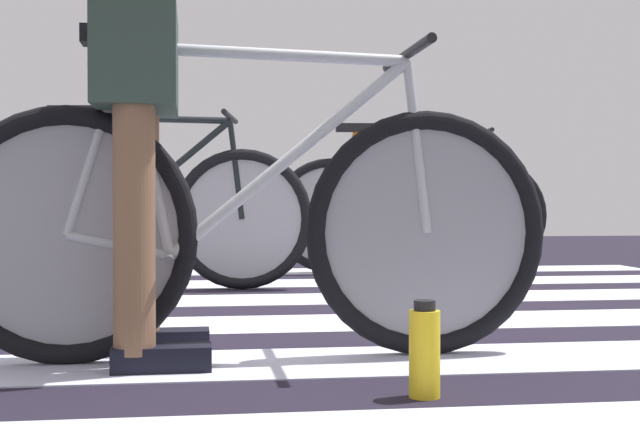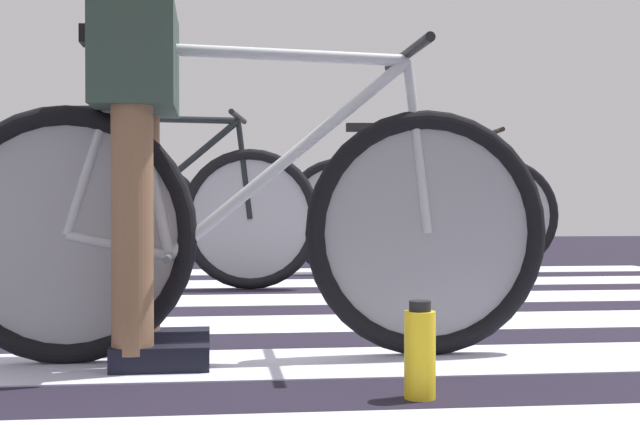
# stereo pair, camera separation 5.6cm
# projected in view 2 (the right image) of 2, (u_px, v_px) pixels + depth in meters

# --- Properties ---
(ground) EXTENTS (18.00, 14.00, 0.02)m
(ground) POSITION_uv_depth(u_px,v_px,m) (245.00, 319.00, 3.32)
(ground) COLOR black
(crosswalk_markings) EXTENTS (5.45, 4.25, 0.00)m
(crosswalk_markings) POSITION_uv_depth(u_px,v_px,m) (247.00, 311.00, 3.47)
(crosswalk_markings) COLOR silver
(crosswalk_markings) RESTS_ON ground
(bicycle_1_of_4) EXTENTS (1.74, 0.52, 0.93)m
(bicycle_1_of_4) POSITION_uv_depth(u_px,v_px,m) (250.00, 224.00, 2.42)
(bicycle_1_of_4) COLOR black
(bicycle_1_of_4) RESTS_ON ground
(cyclist_1_of_4) EXTENTS (0.32, 0.41, 0.98)m
(cyclist_1_of_4) POSITION_uv_depth(u_px,v_px,m) (139.00, 135.00, 2.37)
(cyclist_1_of_4) COLOR brown
(cyclist_1_of_4) RESTS_ON ground
(bicycle_2_of_4) EXTENTS (1.73, 0.52, 0.93)m
(bicycle_2_of_4) POSITION_uv_depth(u_px,v_px,m) (150.00, 214.00, 4.35)
(bicycle_2_of_4) COLOR black
(bicycle_2_of_4) RESTS_ON ground
(bicycle_3_of_4) EXTENTS (1.74, 0.52, 0.93)m
(bicycle_3_of_4) POSITION_uv_depth(u_px,v_px,m) (420.00, 211.00, 5.33)
(bicycle_3_of_4) COLOR black
(bicycle_3_of_4) RESTS_ON ground
(bicycle_4_of_4) EXTENTS (1.73, 0.52, 0.93)m
(bicycle_4_of_4) POSITION_uv_depth(u_px,v_px,m) (86.00, 209.00, 6.41)
(bicycle_4_of_4) COLOR black
(bicycle_4_of_4) RESTS_ON ground
(water_bottle) EXTENTS (0.07, 0.07, 0.22)m
(water_bottle) POSITION_uv_depth(u_px,v_px,m) (420.00, 352.00, 1.95)
(water_bottle) COLOR yellow
(water_bottle) RESTS_ON ground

